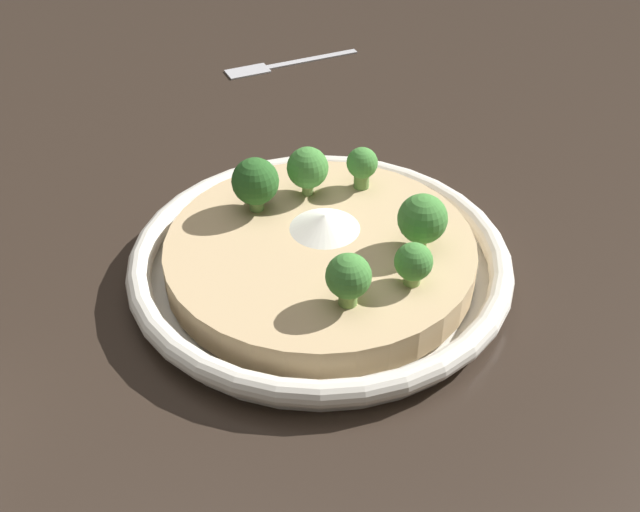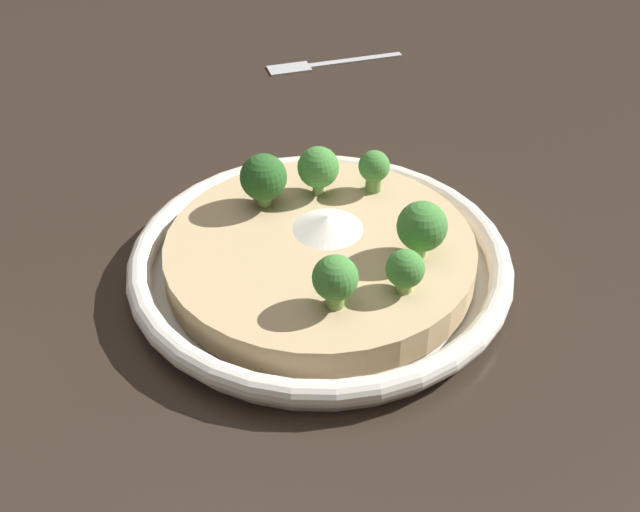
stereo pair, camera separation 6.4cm
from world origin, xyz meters
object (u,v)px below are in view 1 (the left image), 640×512
risotto_bowl (320,260)px  broccoli_front_right (362,165)px  broccoli_front_left (414,263)px  broccoli_left (348,278)px  broccoli_back_right (308,168)px  broccoli_back (255,182)px  broccoli_front (422,219)px  fork_utensil (279,65)px

risotto_bowl → broccoli_front_right: bearing=-12.8°
broccoli_front_left → broccoli_front_right: bearing=25.1°
broccoli_front_left → broccoli_left: bearing=126.6°
risotto_bowl → broccoli_left: broccoli_left is taller
broccoli_front_left → broccoli_back_right: bearing=44.4°
broccoli_front_right → broccoli_back: bearing=122.3°
broccoli_front → broccoli_front_right: (0.08, 0.06, -0.00)m
broccoli_back → broccoli_back_right: 0.05m
broccoli_back → broccoli_front_right: 0.10m
broccoli_back_right → broccoli_front_right: bearing=-66.0°
broccoli_back_right → broccoli_left: (-0.13, -0.06, -0.00)m
broccoli_back_right → broccoli_left: size_ratio=1.04×
fork_utensil → broccoli_front: bearing=83.4°
risotto_bowl → broccoli_front_left: broccoli_front_left is taller
risotto_bowl → broccoli_front: bearing=-83.0°
risotto_bowl → fork_utensil: 0.41m
broccoli_back → broccoli_back_right: (0.03, -0.04, -0.00)m
broccoli_front_left → broccoli_front_right: 0.13m
broccoli_front_right → broccoli_back_right: broccoli_back_right is taller
broccoli_front_left → broccoli_front_right: (0.12, 0.06, 0.00)m
risotto_bowl → broccoli_left: size_ratio=7.35×
broccoli_back_right → fork_utensil: bearing=18.0°
fork_utensil → broccoli_front_left: bearing=80.6°
broccoli_front_left → broccoli_back: 0.16m
risotto_bowl → broccoli_front_right: size_ratio=8.19×
broccoli_back → broccoli_left: bearing=-137.3°
broccoli_back → broccoli_left: size_ratio=1.12×
broccoli_front → broccoli_back: size_ratio=0.99×
broccoli_front_right → fork_utensil: size_ratio=0.25×
fork_utensil → broccoli_back_right: bearing=72.7°
broccoli_front → fork_utensil: broccoli_front is taller
risotto_bowl → broccoli_front_right: broccoli_front_right is taller
broccoli_front → fork_utensil: 0.43m
broccoli_back_right → broccoli_front_left: bearing=-135.6°
broccoli_front → broccoli_back: 0.14m
broccoli_front_left → broccoli_back_right: size_ratio=0.79×
broccoli_back → broccoli_front: bearing=-100.5°
broccoli_left → broccoli_front_left: bearing=-53.4°
broccoli_back → broccoli_back_right: size_ratio=1.08×
broccoli_back → fork_utensil: size_ratio=0.32×
risotto_bowl → broccoli_front_left: (-0.04, -0.08, 0.04)m
broccoli_front_left → broccoli_front: 0.05m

